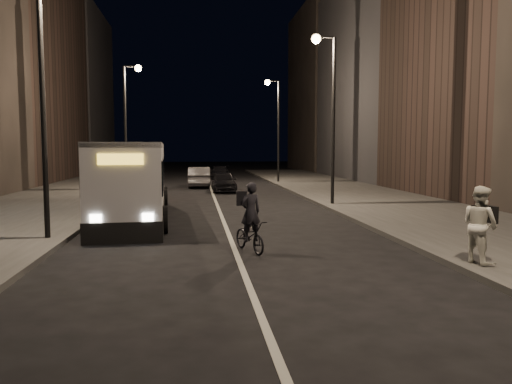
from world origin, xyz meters
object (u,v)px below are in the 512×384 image
object	(u,v)px
streetlight_left_far	(129,110)
cyclist_on_bicycle	(250,229)
city_bus	(134,178)
streetlight_left_near	(51,65)
car_far	(220,172)
car_near	(224,182)
streetlight_right_mid	(328,96)
car_mid	(199,177)
streetlight_right_far	(275,117)
pedestrian_woman	(480,225)

from	to	relation	value
streetlight_left_far	cyclist_on_bicycle	distance (m)	21.44
city_bus	streetlight_left_far	bearing A→B (deg)	94.58
streetlight_left_near	car_far	world-z (taller)	streetlight_left_near
car_near	streetlight_right_mid	bearing A→B (deg)	-62.77
streetlight_left_near	streetlight_left_far	world-z (taller)	same
car_mid	streetlight_right_far	bearing A→B (deg)	-154.00
streetlight_right_mid	city_bus	world-z (taller)	streetlight_right_mid
cyclist_on_bicycle	car_mid	world-z (taller)	cyclist_on_bicycle
streetlight_left_far	pedestrian_woman	bearing A→B (deg)	-64.35
streetlight_left_near	city_bus	distance (m)	6.57
city_bus	car_near	distance (m)	12.71
streetlight_left_near	city_bus	world-z (taller)	streetlight_left_near
pedestrian_woman	car_far	size ratio (longest dim) A/B	0.45
streetlight_right_mid	cyclist_on_bicycle	xyz separation A→B (m)	(-4.93, -10.12, -4.71)
streetlight_right_mid	car_near	bearing A→B (deg)	116.65
car_mid	car_far	world-z (taller)	car_mid
streetlight_right_far	car_mid	xyz separation A→B (m)	(-6.13, -2.96, -4.62)
cyclist_on_bicycle	car_far	size ratio (longest dim) A/B	0.48
streetlight_left_near	pedestrian_woman	distance (m)	12.67
streetlight_right_far	streetlight_left_far	world-z (taller)	same
car_far	cyclist_on_bicycle	bearing A→B (deg)	-83.75
city_bus	pedestrian_woman	size ratio (longest dim) A/B	6.23
car_near	cyclist_on_bicycle	bearing A→B (deg)	-90.62
streetlight_right_mid	streetlight_left_far	world-z (taller)	same
streetlight_right_far	streetlight_left_near	world-z (taller)	same
streetlight_right_far	car_far	distance (m)	9.19
streetlight_right_mid	car_far	size ratio (longest dim) A/B	1.99
streetlight_right_far	pedestrian_woman	world-z (taller)	streetlight_right_far
streetlight_left_far	pedestrian_woman	distance (m)	25.62
cyclist_on_bicycle	car_near	xyz separation A→B (m)	(0.40, 19.15, 0.01)
car_near	car_mid	size ratio (longest dim) A/B	0.86
streetlight_left_near	car_far	bearing A→B (deg)	78.01
city_bus	streetlight_left_near	bearing A→B (deg)	-111.69
streetlight_right_far	cyclist_on_bicycle	xyz separation A→B (m)	(-4.93, -26.12, -4.71)
streetlight_left_far	car_near	bearing A→B (deg)	-9.00
cyclist_on_bicycle	pedestrian_woman	bearing A→B (deg)	-46.54
cyclist_on_bicycle	pedestrian_woman	size ratio (longest dim) A/B	1.06
city_bus	car_mid	bearing A→B (deg)	76.92
streetlight_right_mid	streetlight_left_near	bearing A→B (deg)	-143.12
pedestrian_woman	car_far	bearing A→B (deg)	-7.48
streetlight_right_far	streetlight_left_near	size ratio (longest dim) A/B	1.00
streetlight_left_near	car_mid	distance (m)	22.02
pedestrian_woman	car_mid	bearing A→B (deg)	-0.65
car_far	city_bus	bearing A→B (deg)	-92.99
streetlight_right_mid	streetlight_left_far	size ratio (longest dim) A/B	1.00
streetlight_right_far	car_far	world-z (taller)	streetlight_right_far
streetlight_right_mid	city_bus	size ratio (longest dim) A/B	0.70
cyclist_on_bicycle	streetlight_right_far	bearing A→B (deg)	59.79
cyclist_on_bicycle	car_far	distance (m)	32.80
cyclist_on_bicycle	car_near	bearing A→B (deg)	69.29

